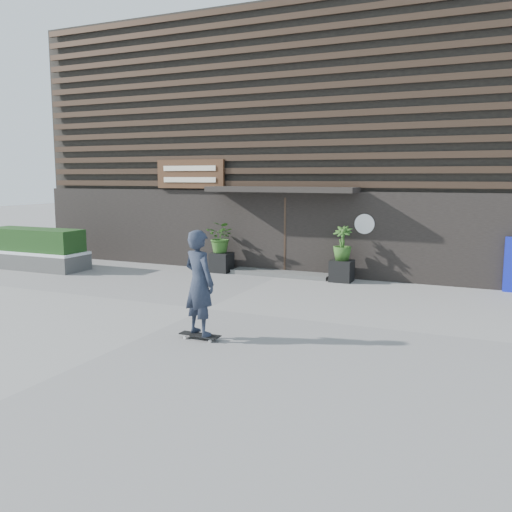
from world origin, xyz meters
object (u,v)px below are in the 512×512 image
at_px(planter_pot_left, 222,262).
at_px(planter_pot_right, 342,271).
at_px(skateboarder, 199,283).
at_px(raised_bed, 36,261).

relative_size(planter_pot_left, planter_pot_right, 1.00).
bearing_deg(planter_pot_right, planter_pot_left, 180.00).
height_order(planter_pot_left, planter_pot_right, same).
distance_m(planter_pot_right, skateboarder, 6.55).
distance_m(planter_pot_left, skateboarder, 7.13).
bearing_deg(raised_bed, planter_pot_left, 17.83).
height_order(planter_pot_left, raised_bed, planter_pot_left).
height_order(planter_pot_right, raised_bed, planter_pot_right).
height_order(planter_pot_right, skateboarder, skateboarder).
xyz_separation_m(planter_pot_right, skateboarder, (-0.86, -6.46, 0.74)).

